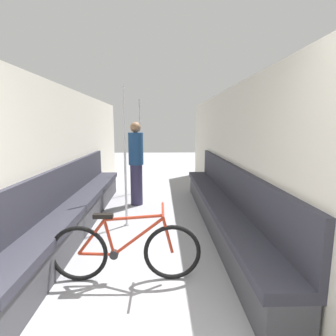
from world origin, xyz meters
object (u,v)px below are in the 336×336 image
bicycle (125,251)px  bench_seat_row_left (76,209)px  bench_seat_row_right (221,208)px  passenger_standing (136,163)px  grab_pole_near (140,148)px  grab_pole_far (125,160)px

bicycle → bench_seat_row_left: bearing=119.3°
bench_seat_row_right → passenger_standing: bearing=138.4°
bench_seat_row_right → grab_pole_near: grab_pole_near is taller
bicycle → grab_pole_near: (-0.12, 3.74, 0.76)m
bench_seat_row_left → grab_pole_near: 2.59m
bench_seat_row_left → bench_seat_row_right: size_ratio=1.00×
bench_seat_row_right → bicycle: 1.94m
grab_pole_near → bicycle: bearing=-88.1°
bench_seat_row_right → passenger_standing: (-1.47, 1.30, 0.55)m
grab_pole_near → grab_pole_far: (-0.07, -2.19, 0.00)m
bench_seat_row_right → grab_pole_near: 2.85m
bicycle → bench_seat_row_right: bearing=41.6°
bicycle → grab_pole_far: bearing=92.0°
bicycle → passenger_standing: size_ratio=0.94×
bench_seat_row_left → grab_pole_near: bearing=70.2°
grab_pole_far → grab_pole_near: bearing=88.2°
bicycle → grab_pole_near: 3.82m
bicycle → passenger_standing: 2.77m
bench_seat_row_left → passenger_standing: size_ratio=2.81×
passenger_standing → grab_pole_near: bearing=111.4°
grab_pole_near → bench_seat_row_right: bearing=-57.9°
bicycle → grab_pole_near: size_ratio=0.71×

